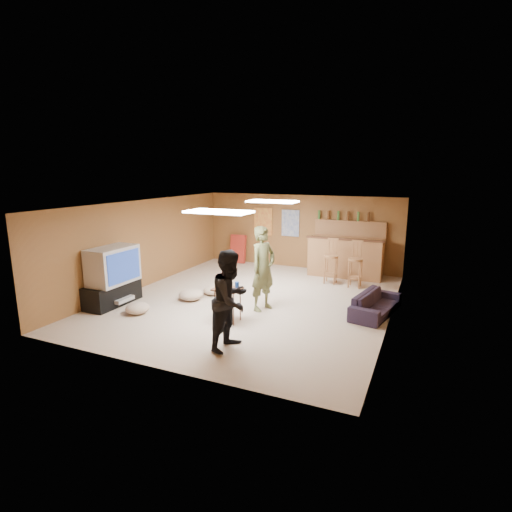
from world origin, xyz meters
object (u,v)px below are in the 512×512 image
at_px(person_black, 231,300).
at_px(sofa, 376,304).
at_px(tray_table, 228,305).
at_px(bar_counter, 345,257).
at_px(person_olive, 263,269).
at_px(tv_body, 113,265).

distance_m(person_black, sofa, 3.34).
bearing_deg(tray_table, bar_counter, 71.96).
bearing_deg(sofa, bar_counter, 35.05).
bearing_deg(tray_table, person_olive, 69.01).
distance_m(tv_body, sofa, 5.65).
distance_m(person_black, tray_table, 1.29).
relative_size(bar_counter, sofa, 1.28).
relative_size(person_black, tray_table, 2.46).
bearing_deg(bar_counter, tray_table, -108.04).
bearing_deg(tv_body, bar_counter, 47.00).
xyz_separation_m(person_olive, sofa, (2.25, 0.64, -0.67)).
height_order(bar_counter, sofa, bar_counter).
bearing_deg(tv_body, person_black, -15.06).
height_order(person_olive, person_black, person_olive).
height_order(sofa, tray_table, tray_table).
distance_m(bar_counter, sofa, 3.02).
relative_size(tv_body, sofa, 0.71).
xyz_separation_m(tv_body, bar_counter, (4.15, 4.45, -0.35)).
bearing_deg(person_black, bar_counter, -1.75).
relative_size(tv_body, person_black, 0.66).
bearing_deg(person_olive, sofa, -54.91).
relative_size(person_olive, person_black, 1.07).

